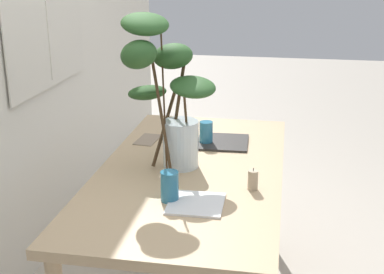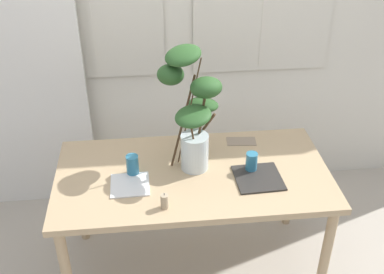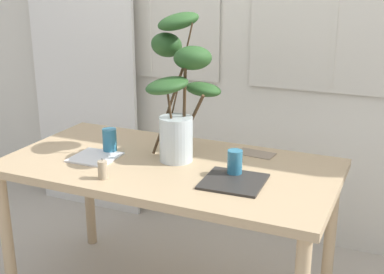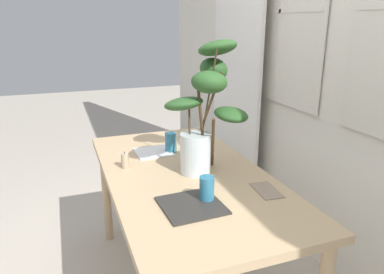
{
  "view_description": "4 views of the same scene",
  "coord_description": "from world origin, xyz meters",
  "px_view_note": "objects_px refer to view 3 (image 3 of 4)",
  "views": [
    {
      "loc": [
        -2.18,
        -0.39,
        1.68
      ],
      "look_at": [
        0.01,
        -0.0,
        0.91
      ],
      "focal_mm": 49.73,
      "sensor_mm": 36.0,
      "label": 1
    },
    {
      "loc": [
        -0.24,
        -2.18,
        2.4
      ],
      "look_at": [
        -0.0,
        0.02,
        0.99
      ],
      "focal_mm": 44.4,
      "sensor_mm": 36.0,
      "label": 2
    },
    {
      "loc": [
        1.02,
        -2.04,
        1.63
      ],
      "look_at": [
        0.08,
        0.08,
        0.88
      ],
      "focal_mm": 48.1,
      "sensor_mm": 36.0,
      "label": 3
    },
    {
      "loc": [
        1.69,
        -0.59,
        1.54
      ],
      "look_at": [
        -0.04,
        0.05,
        0.95
      ],
      "focal_mm": 33.99,
      "sensor_mm": 36.0,
      "label": 4
    }
  ],
  "objects_px": {
    "dining_table": "(169,179)",
    "pillar_candle": "(103,170)",
    "drinking_glass_blue_right": "(235,163)",
    "vase_with_branches": "(179,86)",
    "drinking_glass_blue_left": "(110,140)",
    "plate_square_right": "(234,181)",
    "plate_square_left": "(95,157)"
  },
  "relations": [
    {
      "from": "dining_table",
      "to": "pillar_candle",
      "type": "xyz_separation_m",
      "value": [
        -0.18,
        -0.29,
        0.12
      ]
    },
    {
      "from": "dining_table",
      "to": "drinking_glass_blue_right",
      "type": "bearing_deg",
      "value": -2.93
    },
    {
      "from": "dining_table",
      "to": "vase_with_branches",
      "type": "height_order",
      "value": "vase_with_branches"
    },
    {
      "from": "vase_with_branches",
      "to": "drinking_glass_blue_left",
      "type": "bearing_deg",
      "value": -166.73
    },
    {
      "from": "vase_with_branches",
      "to": "pillar_candle",
      "type": "xyz_separation_m",
      "value": [
        -0.19,
        -0.39,
        -0.31
      ]
    },
    {
      "from": "drinking_glass_blue_right",
      "to": "plate_square_right",
      "type": "distance_m",
      "value": 0.1
    },
    {
      "from": "plate_square_left",
      "to": "plate_square_right",
      "type": "bearing_deg",
      "value": -1.18
    },
    {
      "from": "drinking_glass_blue_left",
      "to": "plate_square_right",
      "type": "xyz_separation_m",
      "value": [
        0.7,
        -0.12,
        -0.06
      ]
    },
    {
      "from": "pillar_candle",
      "to": "plate_square_right",
      "type": "bearing_deg",
      "value": 19.52
    },
    {
      "from": "dining_table",
      "to": "drinking_glass_blue_left",
      "type": "height_order",
      "value": "drinking_glass_blue_left"
    },
    {
      "from": "drinking_glass_blue_right",
      "to": "vase_with_branches",
      "type": "bearing_deg",
      "value": 159.37
    },
    {
      "from": "drinking_glass_blue_left",
      "to": "plate_square_right",
      "type": "bearing_deg",
      "value": -9.84
    },
    {
      "from": "plate_square_right",
      "to": "pillar_candle",
      "type": "distance_m",
      "value": 0.57
    },
    {
      "from": "vase_with_branches",
      "to": "plate_square_right",
      "type": "bearing_deg",
      "value": -30.19
    },
    {
      "from": "drinking_glass_blue_left",
      "to": "pillar_candle",
      "type": "relative_size",
      "value": 1.28
    },
    {
      "from": "drinking_glass_blue_right",
      "to": "pillar_candle",
      "type": "distance_m",
      "value": 0.58
    },
    {
      "from": "dining_table",
      "to": "pillar_candle",
      "type": "height_order",
      "value": "pillar_candle"
    },
    {
      "from": "dining_table",
      "to": "plate_square_right",
      "type": "bearing_deg",
      "value": -15.31
    },
    {
      "from": "dining_table",
      "to": "plate_square_left",
      "type": "xyz_separation_m",
      "value": [
        -0.36,
        -0.08,
        0.09
      ]
    },
    {
      "from": "plate_square_left",
      "to": "dining_table",
      "type": "bearing_deg",
      "value": 13.09
    },
    {
      "from": "drinking_glass_blue_right",
      "to": "plate_square_right",
      "type": "bearing_deg",
      "value": -73.21
    },
    {
      "from": "dining_table",
      "to": "drinking_glass_blue_right",
      "type": "height_order",
      "value": "drinking_glass_blue_right"
    },
    {
      "from": "pillar_candle",
      "to": "vase_with_branches",
      "type": "bearing_deg",
      "value": 64.6
    },
    {
      "from": "vase_with_branches",
      "to": "drinking_glass_blue_left",
      "type": "xyz_separation_m",
      "value": [
        -0.35,
        -0.08,
        -0.29
      ]
    },
    {
      "from": "vase_with_branches",
      "to": "pillar_candle",
      "type": "relative_size",
      "value": 7.5
    },
    {
      "from": "dining_table",
      "to": "drinking_glass_blue_right",
      "type": "xyz_separation_m",
      "value": [
        0.33,
        -0.02,
        0.14
      ]
    },
    {
      "from": "dining_table",
      "to": "vase_with_branches",
      "type": "relative_size",
      "value": 2.22
    },
    {
      "from": "plate_square_right",
      "to": "pillar_candle",
      "type": "height_order",
      "value": "pillar_candle"
    },
    {
      "from": "drinking_glass_blue_left",
      "to": "plate_square_left",
      "type": "relative_size",
      "value": 0.57
    },
    {
      "from": "plate_square_right",
      "to": "pillar_candle",
      "type": "xyz_separation_m",
      "value": [
        -0.54,
        -0.19,
        0.04
      ]
    },
    {
      "from": "vase_with_branches",
      "to": "plate_square_left",
      "type": "height_order",
      "value": "vase_with_branches"
    },
    {
      "from": "vase_with_branches",
      "to": "drinking_glass_blue_right",
      "type": "height_order",
      "value": "vase_with_branches"
    }
  ]
}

